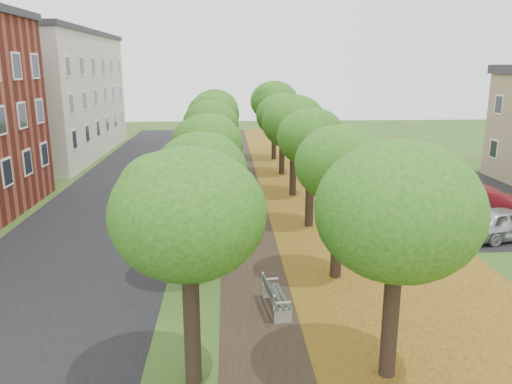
{
  "coord_description": "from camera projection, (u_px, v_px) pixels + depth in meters",
  "views": [
    {
      "loc": [
        -1.32,
        -10.77,
        7.48
      ],
      "look_at": [
        -0.14,
        8.93,
        2.5
      ],
      "focal_mm": 35.0,
      "sensor_mm": 36.0,
      "label": 1
    }
  ],
  "objects": [
    {
      "name": "ground",
      "position": [
        283.0,
        378.0,
        12.33
      ],
      "size": [
        120.0,
        120.0,
        0.0
      ],
      "primitive_type": "plane",
      "color": "#2D4C19",
      "rests_on": "ground"
    },
    {
      "name": "street_asphalt",
      "position": [
        111.0,
        212.0,
        26.42
      ],
      "size": [
        8.0,
        70.0,
        0.01
      ],
      "primitive_type": "cube",
      "color": "black",
      "rests_on": "ground"
    },
    {
      "name": "footpath",
      "position": [
        252.0,
        209.0,
        26.85
      ],
      "size": [
        3.2,
        70.0,
        0.01
      ],
      "primitive_type": "cube",
      "color": "black",
      "rests_on": "ground"
    },
    {
      "name": "leaf_verge",
      "position": [
        343.0,
        208.0,
        27.14
      ],
      "size": [
        7.5,
        70.0,
        0.01
      ],
      "primitive_type": "cube",
      "color": "olive",
      "rests_on": "ground"
    },
    {
      "name": "parking_lot",
      "position": [
        486.0,
        201.0,
        28.6
      ],
      "size": [
        9.0,
        16.0,
        0.01
      ],
      "primitive_type": "cube",
      "color": "black",
      "rests_on": "ground"
    },
    {
      "name": "tree_row_west",
      "position": [
        209.0,
        131.0,
        25.69
      ],
      "size": [
        3.55,
        33.55,
        5.77
      ],
      "color": "black",
      "rests_on": "ground"
    },
    {
      "name": "tree_row_east",
      "position": [
        302.0,
        131.0,
        25.97
      ],
      "size": [
        3.55,
        33.55,
        5.77
      ],
      "color": "black",
      "rests_on": "ground"
    },
    {
      "name": "building_cream",
      "position": [
        40.0,
        94.0,
        42.02
      ],
      "size": [
        10.3,
        20.3,
        10.4
      ],
      "color": "beige",
      "rests_on": "ground"
    },
    {
      "name": "bench",
      "position": [
        275.0,
        296.0,
        15.67
      ],
      "size": [
        0.78,
        1.95,
        0.9
      ],
      "rotation": [
        0.0,
        0.0,
        1.69
      ],
      "color": "#2D382F",
      "rests_on": "ground"
    },
    {
      "name": "car_silver",
      "position": [
        505.0,
        223.0,
        22.15
      ],
      "size": [
        4.58,
        2.7,
        1.46
      ],
      "primitive_type": "imported",
      "rotation": [
        0.0,
        0.0,
        1.81
      ],
      "color": "#B8B7BC",
      "rests_on": "ground"
    },
    {
      "name": "car_red",
      "position": [
        486.0,
        202.0,
        25.42
      ],
      "size": [
        4.92,
        2.98,
        1.53
      ],
      "primitive_type": "imported",
      "rotation": [
        0.0,
        0.0,
        1.26
      ],
      "color": "maroon",
      "rests_on": "ground"
    },
    {
      "name": "car_grey",
      "position": [
        455.0,
        197.0,
        26.92
      ],
      "size": [
        4.54,
        2.92,
        1.22
      ],
      "primitive_type": "imported",
      "rotation": [
        0.0,
        0.0,
        1.26
      ],
      "color": "#302F34",
      "rests_on": "ground"
    },
    {
      "name": "car_white",
      "position": [
        417.0,
        174.0,
        32.32
      ],
      "size": [
        5.68,
        4.29,
        1.43
      ],
      "primitive_type": "imported",
      "rotation": [
        0.0,
        0.0,
        1.15
      ],
      "color": "silver",
      "rests_on": "ground"
    }
  ]
}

